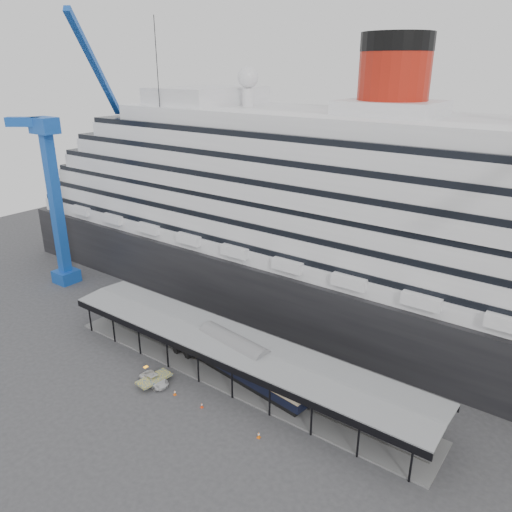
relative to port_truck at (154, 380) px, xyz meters
name	(u,v)px	position (x,y,z in m)	size (l,w,h in m)	color
ground	(211,393)	(7.31, 2.97, -0.63)	(200.00, 200.00, 0.00)	#363639
cruise_ship	(336,204)	(7.36, 34.97, 17.72)	(130.00, 30.00, 43.90)	black
platform_canopy	(235,360)	(7.31, 7.97, 1.74)	(56.00, 9.18, 5.30)	slate
crane_blue	(58,181)	(-37.80, 13.59, 19.33)	(22.63, 19.19, 47.60)	#174DB0
port_truck	(154,380)	(0.00, 0.00, 0.00)	(2.08, 4.51, 1.25)	silver
pullman_carriage	(234,356)	(7.24, 7.97, 2.32)	(25.13, 6.45, 24.47)	black
traffic_cone_left	(175,393)	(3.91, -0.11, -0.27)	(0.48, 0.48, 0.73)	#EB5B0D
traffic_cone_mid	(202,405)	(8.40, 0.08, -0.28)	(0.42, 0.42, 0.69)	red
traffic_cone_right	(259,435)	(17.23, -0.06, -0.24)	(0.46, 0.46, 0.78)	#E35F0C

